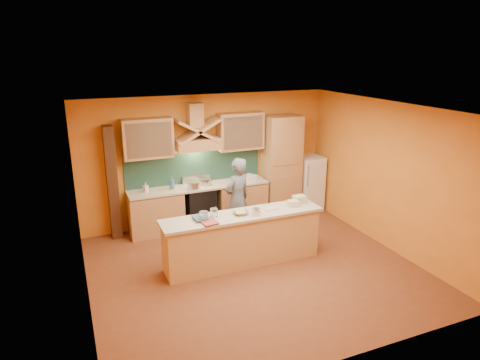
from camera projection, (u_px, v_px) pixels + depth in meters
name	position (u px, v px, depth m)	size (l,w,h in m)	color
floor	(254.00, 269.00, 7.51)	(5.50, 5.00, 0.01)	brown
ceiling	(256.00, 109.00, 6.68)	(5.50, 5.00, 0.01)	white
wall_back	(208.00, 159.00, 9.30)	(5.50, 0.02, 2.80)	orange
wall_front	(346.00, 260.00, 4.89)	(5.50, 0.02, 2.80)	orange
wall_left	(80.00, 218.00, 6.09)	(0.02, 5.00, 2.80)	orange
wall_right	(387.00, 176.00, 8.11)	(0.02, 5.00, 2.80)	orange
base_cabinet_left	(156.00, 214.00, 8.87)	(1.10, 0.60, 0.86)	tan
base_cabinet_right	(240.00, 201.00, 9.56)	(1.10, 0.60, 0.86)	tan
counter_top	(199.00, 187.00, 9.08)	(3.00, 0.62, 0.04)	beige
stove	(200.00, 206.00, 9.21)	(0.60, 0.58, 0.90)	black
backsplash	(195.00, 167.00, 9.22)	(3.00, 0.03, 0.70)	#1B3D34
range_hood	(197.00, 144.00, 8.85)	(0.92, 0.50, 0.24)	tan
hood_chimney	(195.00, 115.00, 8.77)	(0.30, 0.30, 0.50)	tan
upper_cabinet_left	(148.00, 138.00, 8.49)	(1.00, 0.35, 0.80)	tan
upper_cabinet_right	(240.00, 131.00, 9.23)	(1.00, 0.35, 0.80)	tan
pantry_column	(281.00, 166.00, 9.72)	(0.80, 0.60, 2.30)	tan
fridge	(308.00, 183.00, 10.14)	(0.58, 0.60, 1.30)	white
trim_column_left	(112.00, 183.00, 8.49)	(0.20, 0.30, 2.30)	#472816
island_body	(242.00, 240.00, 7.61)	(2.80, 0.55, 0.88)	#DDAE71
island_top	(243.00, 215.00, 7.47)	(2.90, 0.62, 0.05)	beige
person	(237.00, 199.00, 8.48)	(0.62, 0.40, 1.69)	slate
pot_large	(194.00, 186.00, 8.87)	(0.26, 0.26, 0.16)	#BAB9C1
pot_small	(206.00, 183.00, 9.11)	(0.22, 0.22, 0.13)	#B2B3B9
soap_bottle_a	(146.00, 187.00, 8.67)	(0.09, 0.09, 0.20)	silver
soap_bottle_b	(172.00, 183.00, 8.84)	(0.10, 0.10, 0.26)	teal
bowl_back	(240.00, 177.00, 9.56)	(0.24, 0.24, 0.07)	white
dish_rack	(248.00, 178.00, 9.43)	(0.31, 0.24, 0.11)	white
book_lower	(202.00, 223.00, 7.03)	(0.25, 0.33, 0.03)	#A7403B
book_upper	(194.00, 219.00, 7.17)	(0.22, 0.30, 0.02)	#3B6A82
jar_large	(204.00, 216.00, 7.14)	(0.15, 0.15, 0.16)	white
jar_small	(214.00, 213.00, 7.30)	(0.13, 0.13, 0.16)	silver
kitchen_scale	(256.00, 212.00, 7.40)	(0.13, 0.13, 0.11)	silver
mixing_bowl	(241.00, 213.00, 7.44)	(0.26, 0.26, 0.06)	white
cloth	(270.00, 208.00, 7.69)	(0.25, 0.18, 0.02)	beige
grocery_bag_a	(299.00, 199.00, 7.98)	(0.22, 0.17, 0.14)	beige
grocery_bag_b	(293.00, 204.00, 7.80)	(0.19, 0.15, 0.11)	beige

